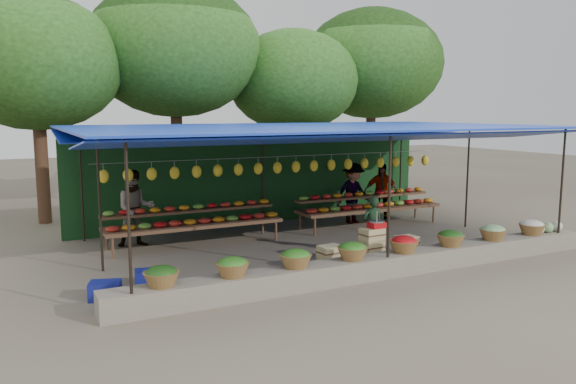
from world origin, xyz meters
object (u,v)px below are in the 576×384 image
blue_crate_front (105,290)px  blue_crate_back (150,278)px  weighing_scale (377,224)px  vendor_seated (372,225)px  crate_counter (370,250)px

blue_crate_front → blue_crate_back: size_ratio=0.97×
blue_crate_front → weighing_scale: bearing=16.4°
blue_crate_front → blue_crate_back: (0.83, 0.33, 0.01)m
blue_crate_front → blue_crate_back: blue_crate_back is taller
vendor_seated → blue_crate_front: 5.86m
crate_counter → vendor_seated: vendor_seated is taller
crate_counter → blue_crate_back: 4.46m
weighing_scale → blue_crate_back: (-4.56, 0.56, -0.70)m
crate_counter → blue_crate_back: size_ratio=4.50×
weighing_scale → blue_crate_front: (-5.40, 0.23, -0.70)m
crate_counter → weighing_scale: bearing=-0.0°
crate_counter → vendor_seated: 0.99m
crate_counter → blue_crate_front: bearing=177.5°
weighing_scale → blue_crate_front: size_ratio=0.69×
blue_crate_front → crate_counter: bearing=16.3°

